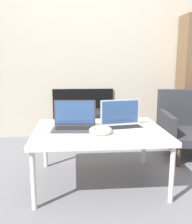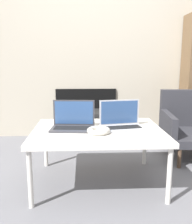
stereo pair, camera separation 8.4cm
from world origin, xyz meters
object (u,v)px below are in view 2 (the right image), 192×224
Objects in this scene: laptop_right at (122,122)px; laptop_left at (73,122)px; phone at (123,135)px; armchair at (191,123)px; tv at (86,126)px; headphones at (98,131)px.

laptop_left is at bearing 170.45° from laptop_right.
armchair reaches higher than phone.
armchair is (1.25, 0.59, -0.17)m from laptop_left.
laptop_left is 1.17m from tv.
phone is at bearing -23.47° from laptop_left.
laptop_left is 0.40m from laptop_right.
tv is (-0.28, 1.12, -0.32)m from laptop_right.
armchair reaches higher than laptop_left.
laptop_right is at bearing 5.20° from laptop_left.
headphones is 0.35× the size of tv.
headphones is 1.47× the size of phone.
laptop_left is 0.25m from headphones.
laptop_left is 2.02× the size of headphones.
headphones is at bearing 161.19° from phone.
laptop_left is 0.44m from phone.
headphones is at bearing -138.42° from armchair.
laptop_right is at bearing -138.62° from armchair.
laptop_right is 1.05m from armchair.
laptop_right is 0.21m from phone.
armchair is at bearing 42.75° from phone.
armchair reaches higher than headphones.
headphones is at bearing -31.28° from laptop_left.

